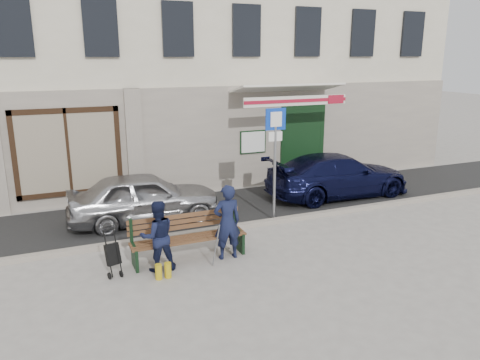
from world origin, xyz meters
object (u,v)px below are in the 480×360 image
man (227,222)px  woman (158,236)px  car_silver (145,197)px  stroller (113,255)px  parking_sign (275,146)px  car_navy (338,175)px  bench (187,238)px

man → woman: 1.45m
car_silver → man: (1.11, -2.87, 0.15)m
man → stroller: size_ratio=1.76×
parking_sign → man: parking_sign is taller
car_silver → parking_sign: 3.52m
parking_sign → man: size_ratio=1.81×
car_navy → parking_sign: size_ratio=1.54×
car_navy → parking_sign: bearing=114.0°
car_silver → man: 3.08m
car_silver → parking_sign: size_ratio=1.32×
parking_sign → bench: (-2.73, -1.42, -1.48)m
car_silver → woman: size_ratio=2.65×
car_navy → stroller: (-6.96, -2.73, -0.24)m
car_navy → woman: woman is taller
car_navy → parking_sign: (-2.73, -1.18, 1.30)m
car_silver → stroller: (-1.19, -2.73, -0.25)m
woman → car_navy: bearing=-155.7°
bench → man: man is taller
car_silver → stroller: 2.99m
car_navy → bench: size_ratio=1.84×
car_silver → stroller: car_silver is taller
car_silver → stroller: bearing=158.1°
car_silver → woman: woman is taller
bench → woman: size_ratio=1.69×
car_navy → man: size_ratio=2.79×
car_navy → bench: (-5.46, -2.60, -0.18)m
parking_sign → bench: size_ratio=1.19×
car_navy → bench: 6.05m
bench → man: 0.90m
woman → stroller: woman is taller
car_navy → woman: 6.75m
parking_sign → woman: 3.98m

